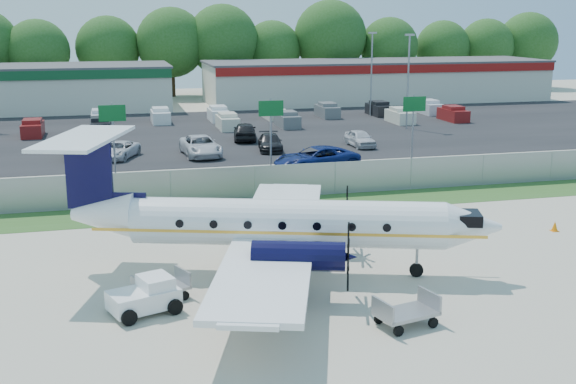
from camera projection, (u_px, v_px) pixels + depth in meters
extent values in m
plane|color=#BCB49F|center=(323.00, 278.00, 29.98)|extent=(170.00, 170.00, 0.00)
cube|color=#2D561E|center=(262.00, 207.00, 41.29)|extent=(170.00, 4.00, 0.02)
cube|color=black|center=(240.00, 181.00, 47.89)|extent=(170.00, 8.00, 0.02)
cube|color=black|center=(200.00, 133.00, 67.68)|extent=(170.00, 32.00, 0.02)
cube|color=gray|center=(255.00, 183.00, 42.94)|extent=(120.00, 0.02, 1.90)
cube|color=gray|center=(255.00, 167.00, 42.71)|extent=(120.00, 0.06, 0.06)
cube|color=gray|center=(255.00, 198.00, 43.16)|extent=(120.00, 0.06, 0.06)
cube|color=silver|center=(376.00, 81.00, 94.01)|extent=(44.00, 12.00, 5.00)
cube|color=#474749|center=(377.00, 61.00, 93.39)|extent=(44.40, 12.40, 0.24)
cube|color=maroon|center=(395.00, 69.00, 87.79)|extent=(44.00, 0.20, 1.00)
cylinder|color=gray|center=(114.00, 139.00, 49.17)|extent=(0.14, 0.14, 5.00)
cube|color=#0C5923|center=(112.00, 113.00, 48.61)|extent=(1.80, 0.08, 1.10)
cylinder|color=gray|center=(271.00, 133.00, 51.79)|extent=(0.14, 0.14, 5.00)
cube|color=#0C5923|center=(271.00, 108.00, 51.22)|extent=(1.80, 0.08, 1.10)
cylinder|color=gray|center=(413.00, 128.00, 54.40)|extent=(0.14, 0.14, 5.00)
cube|color=#0C5923|center=(415.00, 104.00, 53.83)|extent=(1.80, 0.08, 1.10)
cylinder|color=gray|center=(408.00, 83.00, 69.49)|extent=(0.18, 0.18, 9.00)
cube|color=gray|center=(410.00, 35.00, 68.44)|extent=(0.90, 0.35, 0.18)
cylinder|color=gray|center=(371.00, 75.00, 78.92)|extent=(0.18, 0.18, 9.00)
cube|color=gray|center=(372.00, 33.00, 77.86)|extent=(0.90, 0.35, 0.18)
cylinder|color=white|center=(288.00, 223.00, 30.05)|extent=(12.93, 5.93, 1.97)
cone|color=white|center=(473.00, 227.00, 29.52)|extent=(2.78, 2.59, 1.97)
cone|color=white|center=(104.00, 215.00, 30.55)|extent=(3.18, 2.72, 1.97)
cube|color=black|center=(469.00, 218.00, 29.45)|extent=(1.31, 1.57, 0.47)
cube|color=white|center=(275.00, 236.00, 30.22)|extent=(8.86, 18.38, 0.23)
cylinder|color=black|center=(299.00, 256.00, 27.19)|extent=(3.71, 2.19, 1.14)
cylinder|color=black|center=(306.00, 214.00, 33.02)|extent=(3.71, 2.19, 1.14)
cube|color=black|center=(89.00, 174.00, 30.17)|extent=(1.93, 0.79, 3.01)
cube|color=white|center=(84.00, 138.00, 29.82)|extent=(4.38, 6.89, 0.15)
cylinder|color=gray|center=(417.00, 261.00, 30.04)|extent=(0.12, 0.12, 1.35)
cylinder|color=black|center=(416.00, 270.00, 30.13)|extent=(0.61, 0.36, 0.58)
cylinder|color=black|center=(269.00, 292.00, 27.62)|extent=(0.76, 0.60, 0.66)
cylinder|color=black|center=(281.00, 244.00, 33.45)|extent=(0.76, 0.60, 0.66)
cube|color=white|center=(144.00, 299.00, 26.37)|extent=(2.80, 2.20, 0.69)
cube|color=white|center=(156.00, 282.00, 26.51)|extent=(1.44, 1.56, 0.49)
cube|color=black|center=(167.00, 280.00, 26.74)|extent=(0.52, 1.07, 0.39)
cylinder|color=black|center=(129.00, 318.00, 25.34)|extent=(0.63, 0.40, 0.59)
cylinder|color=black|center=(114.00, 304.00, 26.58)|extent=(0.63, 0.40, 0.59)
cylinder|color=black|center=(175.00, 307.00, 26.29)|extent=(0.63, 0.40, 0.59)
cylinder|color=black|center=(158.00, 294.00, 27.52)|extent=(0.63, 0.40, 0.59)
cube|color=gray|center=(161.00, 289.00, 27.59)|extent=(2.32, 1.90, 0.12)
cube|color=gray|center=(138.00, 287.00, 26.96)|extent=(0.55, 1.13, 0.60)
cube|color=gray|center=(183.00, 276.00, 28.09)|extent=(0.55, 1.13, 0.60)
cylinder|color=black|center=(152.00, 304.00, 26.82)|extent=(0.38, 0.25, 0.36)
cylinder|color=black|center=(138.00, 295.00, 27.66)|extent=(0.38, 0.25, 0.36)
cylinder|color=black|center=(185.00, 296.00, 27.65)|extent=(0.38, 0.25, 0.36)
cylinder|color=black|center=(171.00, 287.00, 28.50)|extent=(0.38, 0.25, 0.36)
cube|color=gray|center=(406.00, 313.00, 25.27)|extent=(2.36, 1.73, 0.13)
cube|color=gray|center=(383.00, 310.00, 24.74)|extent=(0.38, 1.26, 0.64)
cube|color=gray|center=(429.00, 299.00, 25.65)|extent=(0.38, 1.26, 0.64)
cylinder|color=black|center=(399.00, 331.00, 24.50)|extent=(0.40, 0.21, 0.38)
cylinder|color=black|center=(379.00, 319.00, 25.50)|extent=(0.40, 0.21, 0.38)
cylinder|color=black|center=(433.00, 323.00, 25.17)|extent=(0.40, 0.21, 0.38)
cylinder|color=black|center=(413.00, 311.00, 26.17)|extent=(0.40, 0.21, 0.38)
cone|color=orange|center=(555.00, 226.00, 36.61)|extent=(0.34, 0.34, 0.51)
cube|color=orange|center=(554.00, 231.00, 36.66)|extent=(0.36, 0.36, 0.03)
cone|color=orange|center=(320.00, 246.00, 33.38)|extent=(0.39, 0.39, 0.58)
cube|color=orange|center=(320.00, 251.00, 33.44)|extent=(0.41, 0.41, 0.03)
imported|color=navy|center=(316.00, 171.00, 51.20)|extent=(6.57, 3.94, 1.71)
imported|color=#595B5E|center=(76.00, 159.00, 55.44)|extent=(1.68, 4.09, 1.39)
imported|color=silver|center=(119.00, 158.00, 55.70)|extent=(3.77, 5.09, 1.29)
imported|color=silver|center=(201.00, 156.00, 56.68)|extent=(3.02, 5.87, 1.58)
imported|color=black|center=(270.00, 150.00, 59.01)|extent=(2.56, 4.83, 1.33)
imported|color=silver|center=(360.00, 147.00, 60.74)|extent=(1.80, 4.16, 1.40)
imported|color=navy|center=(90.00, 148.00, 59.90)|extent=(4.13, 6.14, 1.65)
imported|color=black|center=(245.00, 140.00, 63.87)|extent=(2.70, 5.06, 1.64)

